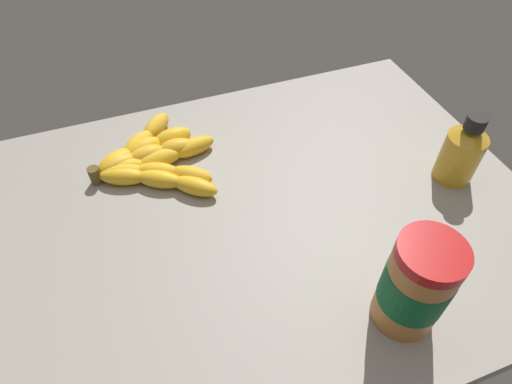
% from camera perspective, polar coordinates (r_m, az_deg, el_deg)
% --- Properties ---
extents(ground_plane, '(0.95, 0.68, 0.04)m').
position_cam_1_polar(ground_plane, '(0.72, -0.71, -4.04)').
color(ground_plane, gray).
extents(banana_bunch, '(0.23, 0.26, 0.04)m').
position_cam_1_polar(banana_bunch, '(0.79, -13.89, 4.26)').
color(banana_bunch, gold).
rests_on(banana_bunch, ground_plane).
extents(peanut_butter_jar, '(0.08, 0.08, 0.15)m').
position_cam_1_polar(peanut_butter_jar, '(0.58, 20.45, -11.52)').
color(peanut_butter_jar, '#B27238').
rests_on(peanut_butter_jar, ground_plane).
extents(honey_bottle, '(0.07, 0.07, 0.13)m').
position_cam_1_polar(honey_bottle, '(0.80, 25.66, 4.81)').
color(honey_bottle, gold).
rests_on(honey_bottle, ground_plane).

